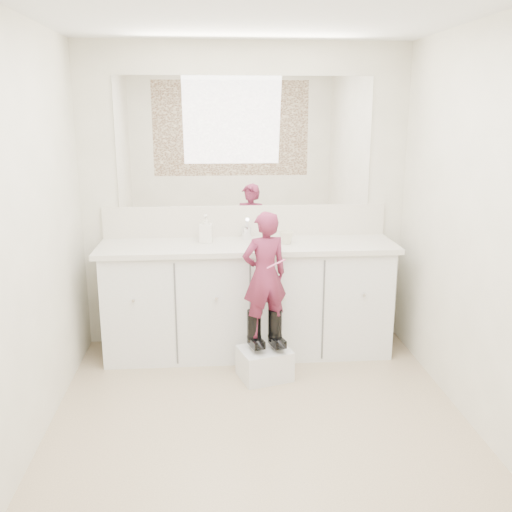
{
  "coord_description": "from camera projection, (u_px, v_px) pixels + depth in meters",
  "views": [
    {
      "loc": [
        -0.28,
        -3.04,
        1.89
      ],
      "look_at": [
        0.03,
        0.8,
        0.9
      ],
      "focal_mm": 40.0,
      "sensor_mm": 36.0,
      "label": 1
    }
  ],
  "objects": [
    {
      "name": "mirror",
      "position": [
        245.0,
        142.0,
        4.46
      ],
      "size": [
        2.0,
        0.02,
        1.0
      ],
      "primitive_type": "cube",
      "color": "white",
      "rests_on": "wall_back"
    },
    {
      "name": "ceiling",
      "position": [
        263.0,
        4.0,
        2.83
      ],
      "size": [
        3.0,
        3.0,
        0.0
      ],
      "primitive_type": "plane",
      "rotation": [
        3.14,
        0.0,
        0.0
      ],
      "color": "white",
      "rests_on": "wall_back"
    },
    {
      "name": "toddler",
      "position": [
        265.0,
        275.0,
        3.97
      ],
      "size": [
        0.38,
        0.3,
        0.9
      ],
      "primitive_type": "imported",
      "rotation": [
        0.0,
        0.0,
        3.43
      ],
      "color": "#AE3561",
      "rests_on": "step_stool"
    },
    {
      "name": "floor",
      "position": [
        262.0,
        433.0,
        3.43
      ],
      "size": [
        3.0,
        3.0,
        0.0
      ],
      "primitive_type": "plane",
      "color": "#90795E",
      "rests_on": "ground"
    },
    {
      "name": "faucet",
      "position": [
        246.0,
        233.0,
        4.52
      ],
      "size": [
        0.08,
        0.08,
        0.1
      ],
      "primitive_type": "cylinder",
      "color": "silver",
      "rests_on": "countertop"
    },
    {
      "name": "cup",
      "position": [
        287.0,
        237.0,
        4.36
      ],
      "size": [
        0.11,
        0.11,
        0.1
      ],
      "primitive_type": "imported",
      "rotation": [
        0.0,
        0.0,
        0.01
      ],
      "color": "beige",
      "rests_on": "countertop"
    },
    {
      "name": "wall_front",
      "position": [
        308.0,
        350.0,
        1.68
      ],
      "size": [
        2.6,
        0.0,
        2.6
      ],
      "primitive_type": "plane",
      "rotation": [
        -1.57,
        0.0,
        0.0
      ],
      "color": "beige",
      "rests_on": "floor"
    },
    {
      "name": "vanity_cabinet",
      "position": [
        248.0,
        300.0,
        4.51
      ],
      "size": [
        2.2,
        0.55,
        0.85
      ],
      "primitive_type": "cube",
      "color": "silver",
      "rests_on": "floor"
    },
    {
      "name": "step_stool",
      "position": [
        265.0,
        363.0,
        4.12
      ],
      "size": [
        0.42,
        0.38,
        0.22
      ],
      "primitive_type": "cube",
      "rotation": [
        0.0,
        0.0,
        0.29
      ],
      "color": "silver",
      "rests_on": "floor"
    },
    {
      "name": "toothbrush",
      "position": [
        276.0,
        264.0,
        3.87
      ],
      "size": [
        0.13,
        0.05,
        0.06
      ],
      "primitive_type": "cylinder",
      "rotation": [
        0.0,
        1.22,
        0.29
      ],
      "color": "#EE5C94",
      "rests_on": "toddler"
    },
    {
      "name": "boot_left",
      "position": [
        254.0,
        330.0,
        4.06
      ],
      "size": [
        0.16,
        0.22,
        0.29
      ],
      "primitive_type": null,
      "rotation": [
        0.0,
        0.0,
        0.29
      ],
      "color": "black",
      "rests_on": "step_stool"
    },
    {
      "name": "countertop",
      "position": [
        248.0,
        246.0,
        4.38
      ],
      "size": [
        2.28,
        0.58,
        0.04
      ],
      "primitive_type": "cube",
      "color": "beige",
      "rests_on": "vanity_cabinet"
    },
    {
      "name": "soap_bottle",
      "position": [
        206.0,
        228.0,
        4.41
      ],
      "size": [
        0.11,
        0.11,
        0.21
      ],
      "primitive_type": "imported",
      "rotation": [
        0.0,
        0.0,
        -0.13
      ],
      "color": "silver",
      "rests_on": "countertop"
    },
    {
      "name": "wall_left",
      "position": [
        19.0,
        243.0,
        3.03
      ],
      "size": [
        0.0,
        3.0,
        3.0
      ],
      "primitive_type": "plane",
      "rotation": [
        1.57,
        0.0,
        1.57
      ],
      "color": "beige",
      "rests_on": "floor"
    },
    {
      "name": "boot_right",
      "position": [
        275.0,
        329.0,
        4.08
      ],
      "size": [
        0.16,
        0.22,
        0.29
      ],
      "primitive_type": null,
      "rotation": [
        0.0,
        0.0,
        0.29
      ],
      "color": "black",
      "rests_on": "step_stool"
    },
    {
      "name": "backsplash",
      "position": [
        245.0,
        221.0,
        4.61
      ],
      "size": [
        2.28,
        0.03,
        0.25
      ],
      "primitive_type": "cube",
      "color": "beige",
      "rests_on": "countertop"
    },
    {
      "name": "wall_back",
      "position": [
        245.0,
        198.0,
        4.58
      ],
      "size": [
        2.6,
        0.0,
        2.6
      ],
      "primitive_type": "plane",
      "rotation": [
        1.57,
        0.0,
        0.0
      ],
      "color": "beige",
      "rests_on": "floor"
    },
    {
      "name": "wall_right",
      "position": [
        490.0,
        235.0,
        3.23
      ],
      "size": [
        0.0,
        3.0,
        3.0
      ],
      "primitive_type": "plane",
      "rotation": [
        1.57,
        0.0,
        -1.57
      ],
      "color": "beige",
      "rests_on": "floor"
    },
    {
      "name": "dot_panel",
      "position": [
        311.0,
        199.0,
        1.58
      ],
      "size": [
        2.0,
        0.01,
        1.2
      ],
      "primitive_type": "cube",
      "color": "#472819",
      "rests_on": "wall_front"
    }
  ]
}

